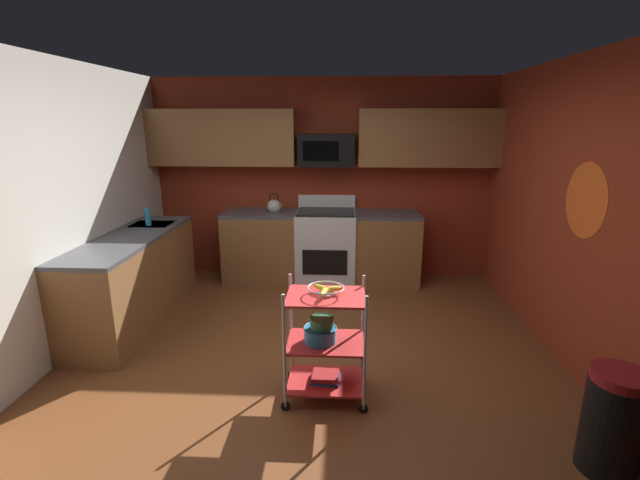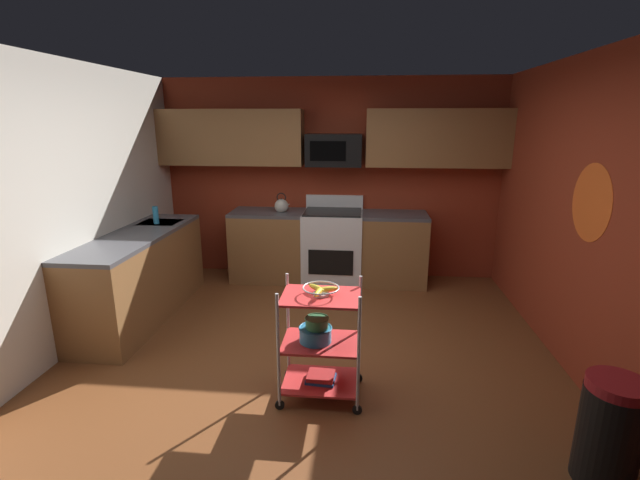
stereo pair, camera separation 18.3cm
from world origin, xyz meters
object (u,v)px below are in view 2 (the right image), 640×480
(rolling_cart, at_px, (321,342))
(trash_can, at_px, (609,432))
(oven_range, at_px, (333,246))
(kettle, at_px, (282,206))
(fruit_bowl, at_px, (321,289))
(book_stack, at_px, (321,377))
(dish_soap_bottle, at_px, (156,215))
(microwave, at_px, (334,150))
(mixing_bowl_small, at_px, (317,322))
(mixing_bowl_large, at_px, (315,334))

(rolling_cart, height_order, trash_can, rolling_cart)
(oven_range, height_order, kettle, kettle)
(oven_range, xyz_separation_m, fruit_bowl, (0.10, -2.58, 0.40))
(oven_range, xyz_separation_m, book_stack, (0.10, -2.58, -0.32))
(book_stack, bearing_deg, dish_soap_bottle, 139.88)
(microwave, bearing_deg, mixing_bowl_small, -88.53)
(microwave, relative_size, kettle, 2.65)
(trash_can, bearing_deg, kettle, 127.69)
(oven_range, relative_size, dish_soap_bottle, 5.50)
(dish_soap_bottle, distance_m, trash_can, 4.55)
(oven_range, distance_m, dish_soap_bottle, 2.20)
(rolling_cart, height_order, fruit_bowl, rolling_cart)
(rolling_cart, distance_m, book_stack, 0.30)
(kettle, relative_size, dish_soap_bottle, 1.32)
(mixing_bowl_small, bearing_deg, book_stack, 14.84)
(oven_range, xyz_separation_m, kettle, (-0.67, -0.00, 0.52))
(mixing_bowl_large, relative_size, dish_soap_bottle, 1.26)
(fruit_bowl, relative_size, dish_soap_bottle, 1.36)
(rolling_cart, bearing_deg, mixing_bowl_small, -165.16)
(rolling_cart, distance_m, mixing_bowl_large, 0.08)
(rolling_cart, bearing_deg, mixing_bowl_large, 180.00)
(fruit_bowl, distance_m, mixing_bowl_large, 0.36)
(fruit_bowl, bearing_deg, book_stack, 0.00)
(dish_soap_bottle, height_order, trash_can, dish_soap_bottle)
(oven_range, bearing_deg, rolling_cart, -87.82)
(oven_range, relative_size, trash_can, 1.67)
(oven_range, relative_size, kettle, 4.17)
(mixing_bowl_large, height_order, kettle, kettle)
(kettle, bearing_deg, rolling_cart, -73.47)
(rolling_cart, height_order, book_stack, rolling_cart)
(rolling_cart, distance_m, mixing_bowl_small, 0.17)
(fruit_bowl, relative_size, mixing_bowl_large, 1.08)
(microwave, xyz_separation_m, kettle, (-0.67, -0.11, -0.70))
(microwave, distance_m, dish_soap_bottle, 2.28)
(oven_range, bearing_deg, mixing_bowl_small, -88.48)
(rolling_cart, distance_m, fruit_bowl, 0.42)
(microwave, relative_size, rolling_cart, 0.77)
(dish_soap_bottle, bearing_deg, kettle, 32.64)
(microwave, bearing_deg, rolling_cart, -87.90)
(mixing_bowl_large, relative_size, book_stack, 1.08)
(mixing_bowl_large, bearing_deg, trash_can, -20.54)
(mixing_bowl_large, height_order, trash_can, trash_can)
(book_stack, bearing_deg, oven_range, 92.18)
(rolling_cart, height_order, kettle, kettle)
(book_stack, bearing_deg, microwave, 92.10)
(oven_range, height_order, microwave, microwave)
(microwave, bearing_deg, trash_can, -61.23)
(fruit_bowl, distance_m, book_stack, 0.72)
(dish_soap_bottle, bearing_deg, mixing_bowl_large, -40.70)
(fruit_bowl, height_order, dish_soap_bottle, dish_soap_bottle)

